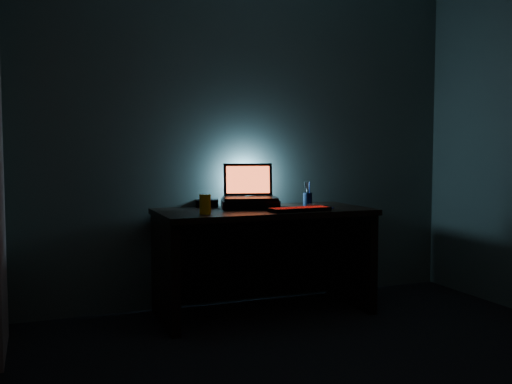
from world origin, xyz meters
TOP-DOWN VIEW (x-y plane):
  - room at (0.00, 0.00)m, footprint 3.50×4.00m
  - desk at (0.00, 1.67)m, footprint 1.50×0.70m
  - riser at (-0.07, 1.73)m, footprint 0.46×0.39m
  - laptop at (-0.05, 1.77)m, footprint 0.43×0.37m
  - keyboard at (0.18, 1.40)m, footprint 0.44×0.17m
  - mousepad at (0.35, 1.54)m, footprint 0.28×0.26m
  - mouse at (0.35, 1.54)m, footprint 0.08×0.10m
  - pen_cup at (0.39, 1.72)m, footprint 0.07×0.07m
  - juice_glass at (-0.48, 1.46)m, footprint 0.09×0.09m
  - router at (-0.33, 1.92)m, footprint 0.19×0.17m

SIDE VIEW (x-z plane):
  - desk at x=0.00m, z-range 0.12..0.87m
  - mousepad at x=0.35m, z-range 0.75..0.75m
  - keyboard at x=0.18m, z-range 0.75..0.78m
  - mouse at x=0.35m, z-range 0.75..0.78m
  - router at x=-0.33m, z-range 0.75..0.80m
  - riser at x=-0.07m, z-range 0.75..0.81m
  - pen_cup at x=0.39m, z-range 0.75..0.85m
  - juice_glass at x=-0.48m, z-range 0.75..0.88m
  - laptop at x=-0.05m, z-range 0.74..1.00m
  - room at x=0.00m, z-range 0.00..2.50m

